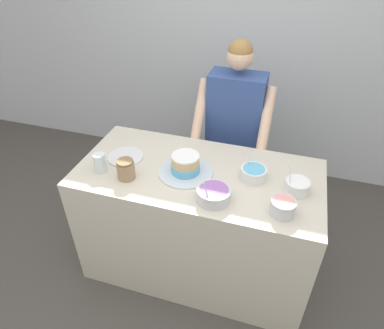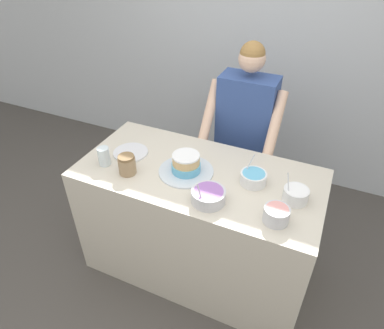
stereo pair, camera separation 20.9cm
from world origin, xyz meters
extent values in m
plane|color=#4C4742|center=(0.00, 0.00, 0.00)|extent=(14.00, 14.00, 0.00)
cube|color=silver|center=(0.00, 1.87, 1.30)|extent=(10.00, 0.05, 2.60)
cube|color=beige|center=(0.00, 0.38, 0.45)|extent=(1.55, 0.76, 0.90)
cylinder|color=#2D2D38|center=(0.00, 1.04, 0.37)|extent=(0.12, 0.12, 0.75)
cylinder|color=#2D2D38|center=(0.19, 1.04, 0.37)|extent=(0.12, 0.12, 0.75)
cube|color=#334C8C|center=(0.10, 1.04, 1.03)|extent=(0.41, 0.23, 0.56)
cylinder|color=beige|center=(-0.15, 0.89, 1.02)|extent=(0.07, 0.37, 0.48)
cylinder|color=beige|center=(0.34, 0.89, 1.02)|extent=(0.07, 0.37, 0.48)
sphere|color=beige|center=(0.10, 1.04, 1.43)|extent=(0.19, 0.19, 0.19)
sphere|color=olive|center=(0.10, 1.04, 1.46)|extent=(0.17, 0.17, 0.17)
cylinder|color=silver|center=(-0.08, 0.35, 0.90)|extent=(0.35, 0.35, 0.01)
cylinder|color=#60B7E0|center=(-0.08, 0.35, 0.93)|extent=(0.18, 0.18, 0.05)
cylinder|color=#DBB275|center=(-0.08, 0.35, 0.99)|extent=(0.17, 0.17, 0.05)
cylinder|color=white|center=(-0.08, 0.35, 1.02)|extent=(0.17, 0.17, 0.01)
cylinder|color=silver|center=(0.16, 0.15, 0.93)|extent=(0.19, 0.19, 0.08)
cylinder|color=#9E66B7|center=(0.16, 0.15, 0.97)|extent=(0.17, 0.17, 0.01)
cylinder|color=silver|center=(0.14, 0.09, 0.98)|extent=(0.06, 0.02, 0.15)
cylinder|color=silver|center=(0.54, 0.15, 0.94)|extent=(0.14, 0.14, 0.09)
cylinder|color=pink|center=(0.54, 0.15, 0.98)|extent=(0.12, 0.12, 0.01)
cylinder|color=white|center=(0.60, 0.36, 0.94)|extent=(0.14, 0.14, 0.08)
cylinder|color=white|center=(0.60, 0.36, 0.97)|extent=(0.12, 0.12, 0.01)
cylinder|color=silver|center=(0.56, 0.34, 0.98)|extent=(0.06, 0.09, 0.16)
cylinder|color=white|center=(0.34, 0.42, 0.93)|extent=(0.16, 0.16, 0.07)
cylinder|color=#60B7E0|center=(0.34, 0.42, 0.96)|extent=(0.14, 0.14, 0.01)
cylinder|color=silver|center=(0.29, 0.45, 0.98)|extent=(0.06, 0.08, 0.15)
cylinder|color=silver|center=(-0.59, 0.21, 0.96)|extent=(0.08, 0.08, 0.12)
cylinder|color=silver|center=(-0.51, 0.39, 0.90)|extent=(0.24, 0.24, 0.01)
cylinder|color=#9E7F5B|center=(-0.41, 0.19, 0.95)|extent=(0.11, 0.11, 0.11)
cylinder|color=olive|center=(-0.41, 0.19, 1.01)|extent=(0.10, 0.10, 0.02)
camera|label=1|loc=(0.47, -1.28, 2.20)|focal=32.00mm
camera|label=2|loc=(0.67, -1.21, 2.20)|focal=32.00mm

